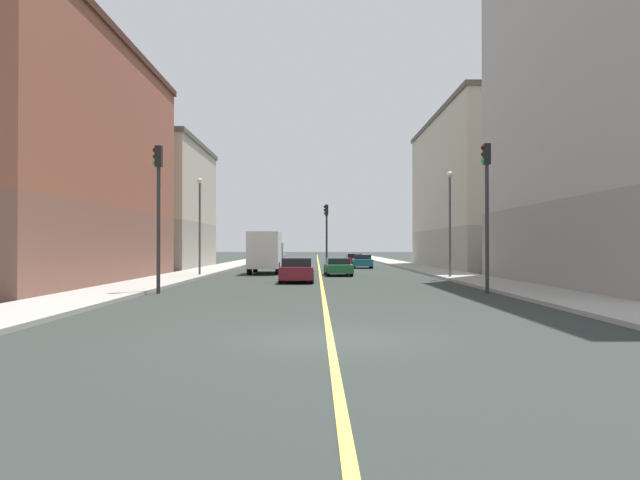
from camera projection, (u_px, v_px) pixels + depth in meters
The scene contains 18 objects.
ground_plane at pixel (330, 338), 13.49m from camera, with size 400.00×400.00×0.00m, color #292F2B.
sidewalk_left at pixel (407, 265), 62.55m from camera, with size 3.24×168.00×0.15m, color #9E9B93.
sidewalk_right at pixel (230, 265), 62.43m from camera, with size 3.24×168.00×0.15m, color #9E9B93.
lane_center_stripe at pixel (319, 266), 62.49m from camera, with size 0.16×154.00×0.01m, color #E5D14C.
building_left_mid at pixel (491, 192), 56.92m from camera, with size 11.13×25.41×14.20m.
building_right_corner at pixel (23, 160), 32.89m from camera, with size 11.13×23.64×13.46m.
building_right_midblock at pixel (142, 206), 55.38m from camera, with size 11.13×16.36×11.41m.
traffic_light_left_near at pixel (487, 197), 26.29m from camera, with size 0.40×0.32×6.48m.
traffic_light_right_near at pixel (158, 199), 26.19m from camera, with size 0.40×0.32×6.37m.
traffic_light_median_far at pixel (326, 227), 50.91m from camera, with size 0.40×0.32×5.53m.
street_lamp_left_near at pixel (450, 212), 38.08m from camera, with size 0.36×0.36×6.58m.
street_lamp_right_near at pixel (200, 215), 40.71m from camera, with size 0.36×0.36×6.45m.
car_red at pixel (354, 260), 63.72m from camera, with size 1.94×4.39×1.26m.
car_green at pixel (338, 267), 42.25m from camera, with size 1.94×4.39×1.21m.
car_black at pixel (275, 260), 63.08m from camera, with size 2.00×4.10×1.28m.
car_teal at pixel (362, 262), 56.57m from camera, with size 1.93×4.05×1.25m.
car_maroon at pixel (297, 270), 34.23m from camera, with size 1.92×4.06×1.38m.
box_truck at pixel (266, 252), 45.34m from camera, with size 2.32×6.96×3.07m.
Camera 1 is at (-0.31, -13.51, 2.04)m, focal length 34.15 mm.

